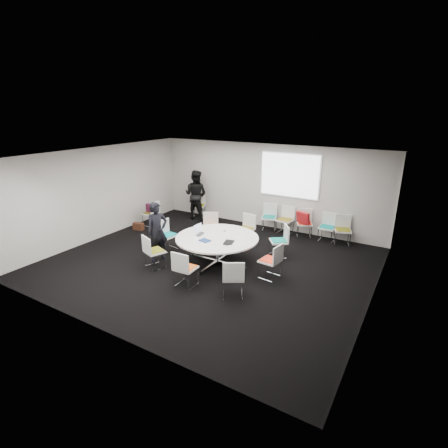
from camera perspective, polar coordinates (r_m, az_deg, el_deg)
The scene contains 31 objects.
room_shell at distance 8.78m, azimuth -1.93°, elevation 1.87°, with size 8.08×7.08×2.88m.
conference_table at distance 9.10m, azimuth -1.13°, elevation -3.31°, with size 2.15×2.15×0.73m.
projection_screen at distance 11.40m, azimuth 10.63°, elevation 7.80°, with size 1.90×0.03×1.35m, color white.
chair_ring_a at distance 8.50m, azimuth 7.57°, elevation -7.00°, with size 0.50×0.51×0.88m.
chair_ring_b at distance 9.71m, azimuth 8.95°, elevation -3.71°, with size 0.63×0.64×0.88m.
chair_ring_c at distance 10.53m, azimuth 3.53°, elevation -1.72°, with size 0.51×0.50×0.88m.
chair_ring_d at distance 10.66m, azimuth -2.25°, elevation -1.44°, with size 0.62×0.61×0.88m.
chair_ring_e at distance 10.15m, azimuth -9.12°, elevation -2.73°, with size 0.51×0.52×0.88m.
chair_ring_f at distance 9.11m, azimuth -11.28°, elevation -5.40°, with size 0.59×0.59×0.88m.
chair_ring_g at distance 8.11m, azimuth -6.29°, elevation -8.28°, with size 0.47×0.46×0.88m.
chair_ring_h at distance 7.68m, azimuth 1.50°, elevation -9.82°, with size 0.63×0.62×0.88m.
chair_back_a at distance 11.70m, azimuth 7.36°, elevation 0.28°, with size 0.57×0.56×0.88m.
chair_back_b at distance 11.51m, azimuth 9.92°, elevation -0.18°, with size 0.50×0.48×0.88m.
chair_back_c at distance 11.30m, azimuth 12.96°, elevation -0.73°, with size 0.60×0.59×0.88m.
chair_back_d at distance 11.11m, azimuth 16.41°, elevation -1.36°, with size 0.46×0.45×0.88m.
chair_back_e at distance 11.01m, azimuth 18.74°, elevation -1.80°, with size 0.58×0.57×0.88m.
chair_spare_left at distance 12.32m, azimuth -11.77°, elevation 0.97°, with size 0.46×0.47×0.88m.
chair_person_back at distance 13.02m, azimuth -4.16°, elevation 2.28°, with size 0.60×0.60×0.88m.
person_main at distance 9.39m, azimuth -10.83°, elevation -1.22°, with size 0.58×0.38×1.59m, color black.
person_back at distance 12.73m, azimuth -4.62°, elevation 4.78°, with size 0.87×0.68×1.79m, color black.
laptop at distance 9.19m, azimuth -3.69°, elevation -1.70°, with size 0.30×0.20×0.02m, color #333338.
laptop_lid at distance 9.30m, azimuth -4.31°, elevation -0.69°, with size 0.30×0.02×0.22m, color silver.
notebook_black at distance 8.66m, azimuth 0.80°, elevation -2.98°, with size 0.22×0.30×0.02m, color black.
tablet_folio at distance 8.78m, azimuth -3.15°, elevation -2.69°, with size 0.26×0.20×0.03m, color navy.
papers_right at distance 8.97m, azimuth 2.68°, elevation -2.27°, with size 0.30×0.21×0.00m, color silver.
papers_front at distance 8.54m, azimuth 2.39°, elevation -3.38°, with size 0.30×0.21×0.00m, color silver.
cup at distance 9.38m, azimuth 0.06°, elevation -1.02°, with size 0.08×0.08×0.09m, color white.
phone at distance 8.52m, azimuth 0.34°, elevation -3.41°, with size 0.14×0.07×0.01m, color black.
maroon_bag at distance 12.23m, azimuth -11.93°, elevation 2.52°, with size 0.40×0.14×0.28m, color #4F1531.
brown_bag at distance 12.04m, azimuth -13.81°, elevation -0.38°, with size 0.36×0.16×0.24m, color #3B1E13.
red_jacket at distance 10.96m, azimuth 12.78°, elevation 1.02°, with size 0.44×0.10×0.35m, color maroon.
Camera 1 is at (4.65, -7.06, 3.93)m, focal length 28.00 mm.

